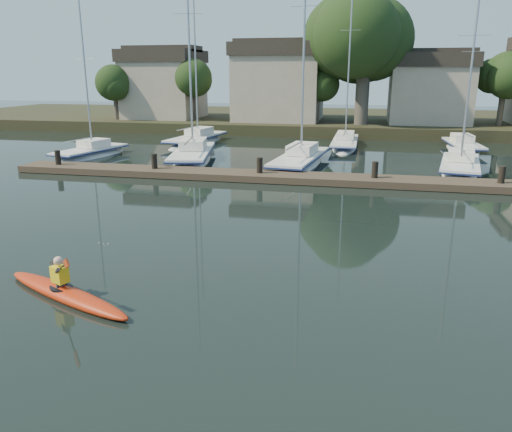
% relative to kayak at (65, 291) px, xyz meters
% --- Properties ---
extents(ground, '(160.00, 160.00, 0.00)m').
position_rel_kayak_xyz_m(ground, '(4.91, 1.32, -0.19)').
color(ground, black).
rests_on(ground, ground).
extents(kayak, '(4.64, 2.49, 1.53)m').
position_rel_kayak_xyz_m(kayak, '(0.00, 0.00, 0.00)').
color(kayak, '#AF160D').
rests_on(kayak, ground).
extents(dock, '(34.00, 2.00, 1.80)m').
position_rel_kayak_xyz_m(dock, '(4.91, 15.32, 0.02)').
color(dock, '#4A362A').
rests_on(dock, ground).
extents(sailboat_0, '(3.38, 7.29, 11.16)m').
position_rel_kayak_xyz_m(sailboat_0, '(-10.94, 20.36, -0.37)').
color(sailboat_0, silver).
rests_on(sailboat_0, ground).
extents(sailboat_1, '(4.25, 9.77, 15.52)m').
position_rel_kayak_xyz_m(sailboat_1, '(-3.58, 20.26, -0.40)').
color(sailboat_1, silver).
rests_on(sailboat_1, ground).
extents(sailboat_2, '(3.31, 9.75, 15.83)m').
position_rel_kayak_xyz_m(sailboat_2, '(3.50, 19.96, -0.38)').
color(sailboat_2, silver).
rests_on(sailboat_2, ground).
extents(sailboat_3, '(3.47, 8.31, 13.01)m').
position_rel_kayak_xyz_m(sailboat_3, '(12.81, 19.93, -0.38)').
color(sailboat_3, silver).
rests_on(sailboat_3, ground).
extents(sailboat_5, '(3.42, 9.38, 15.18)m').
position_rel_kayak_xyz_m(sailboat_5, '(-5.96, 28.13, -0.37)').
color(sailboat_5, silver).
rests_on(sailboat_5, ground).
extents(sailboat_6, '(1.96, 9.18, 14.58)m').
position_rel_kayak_xyz_m(sailboat_6, '(5.87, 28.70, -0.35)').
color(sailboat_6, silver).
rests_on(sailboat_6, ground).
extents(sailboat_7, '(2.38, 7.61, 12.12)m').
position_rel_kayak_xyz_m(sailboat_7, '(14.47, 28.86, -0.37)').
color(sailboat_7, silver).
rests_on(sailboat_7, ground).
extents(shore, '(90.00, 25.25, 12.75)m').
position_rel_kayak_xyz_m(shore, '(6.52, 41.61, 3.04)').
color(shore, '#252D16').
rests_on(shore, ground).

